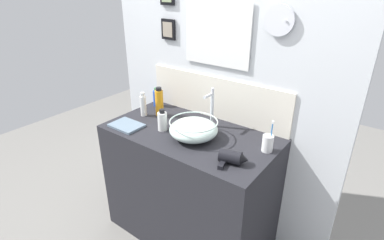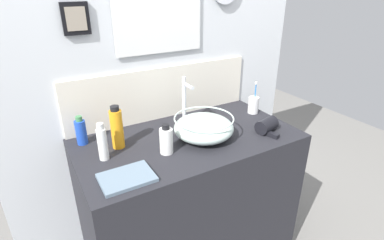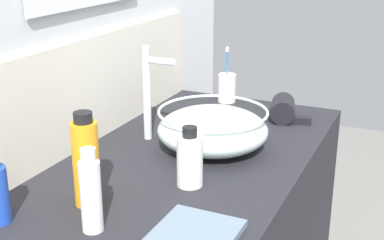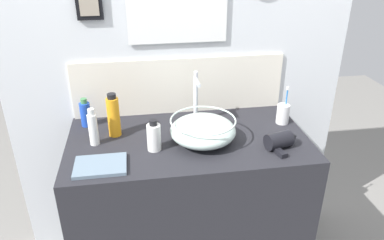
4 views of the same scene
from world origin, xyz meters
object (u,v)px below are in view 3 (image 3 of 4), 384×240
at_px(hand_towel, 190,240).
at_px(spray_bottle, 91,193).
at_px(toothbrush_cup, 227,88).
at_px(soap_dispenser, 86,162).
at_px(shampoo_bottle, 190,160).
at_px(faucet, 150,88).
at_px(hair_drier, 284,108).
at_px(glass_bowl_sink, 213,129).

bearing_deg(hand_towel, spray_bottle, 100.27).
relative_size(toothbrush_cup, soap_dispenser, 0.91).
height_order(soap_dispenser, hand_towel, soap_dispenser).
bearing_deg(shampoo_bottle, faucet, 45.46).
relative_size(soap_dispenser, hand_towel, 1.00).
bearing_deg(shampoo_bottle, hair_drier, -7.10).
xyz_separation_m(toothbrush_cup, shampoo_bottle, (-0.70, -0.17, 0.02)).
bearing_deg(shampoo_bottle, toothbrush_cup, 13.81).
relative_size(glass_bowl_sink, hair_drier, 1.78).
bearing_deg(faucet, hand_towel, -143.52).
bearing_deg(hair_drier, glass_bowl_sink, 162.61).
distance_m(faucet, shampoo_bottle, 0.36).
xyz_separation_m(faucet, soap_dispenser, (-0.43, -0.07, -0.06)).
bearing_deg(faucet, spray_bottle, -164.23).
height_order(hair_drier, shampoo_bottle, shampoo_bottle).
distance_m(hair_drier, shampoo_bottle, 0.61).
relative_size(hair_drier, toothbrush_cup, 0.88).
bearing_deg(glass_bowl_sink, hand_towel, -162.53).
bearing_deg(hand_towel, faucet, 36.48).
bearing_deg(hair_drier, hand_towel, -177.31).
xyz_separation_m(glass_bowl_sink, hair_drier, (0.36, -0.11, -0.03)).
relative_size(glass_bowl_sink, soap_dispenser, 1.42).
relative_size(toothbrush_cup, shampoo_bottle, 1.32).
bearing_deg(toothbrush_cup, glass_bowl_sink, -163.77).
distance_m(faucet, soap_dispenser, 0.44).
bearing_deg(shampoo_bottle, spray_bottle, 161.20).
distance_m(hair_drier, spray_bottle, 0.90).
height_order(faucet, hair_drier, faucet).
relative_size(faucet, soap_dispenser, 1.28).
relative_size(glass_bowl_sink, toothbrush_cup, 1.57).
height_order(glass_bowl_sink, soap_dispenser, soap_dispenser).
relative_size(faucet, spray_bottle, 1.54).
bearing_deg(toothbrush_cup, hair_drier, -112.20).
height_order(glass_bowl_sink, hand_towel, glass_bowl_sink).
bearing_deg(spray_bottle, toothbrush_cup, 4.42).
distance_m(glass_bowl_sink, faucet, 0.23).
relative_size(toothbrush_cup, hand_towel, 0.91).
height_order(faucet, hand_towel, faucet).
bearing_deg(hair_drier, soap_dispenser, 162.45).
relative_size(glass_bowl_sink, spray_bottle, 1.71).
height_order(toothbrush_cup, hand_towel, toothbrush_cup).
xyz_separation_m(faucet, shampoo_bottle, (-0.24, -0.24, -0.09)).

